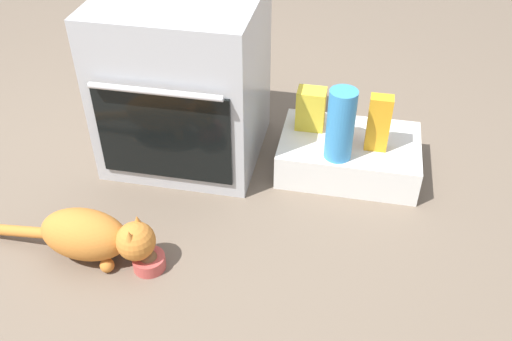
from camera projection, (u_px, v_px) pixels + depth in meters
name	position (u px, v px, depth m)	size (l,w,h in m)	color
ground	(170.00, 203.00, 2.28)	(8.00, 8.00, 0.00)	#6B5B4C
oven	(184.00, 80.00, 2.36)	(0.64, 0.62, 0.72)	#B7BABF
pantry_cabinet	(349.00, 155.00, 2.41)	(0.58, 0.39, 0.16)	white
food_bowl	(149.00, 261.00, 2.00)	(0.12, 0.12, 0.08)	#C64C47
cat	(93.00, 236.00, 1.98)	(0.68, 0.20, 0.20)	#C6752D
sauce_jar	(344.00, 124.00, 2.33)	(0.08, 0.08, 0.14)	#D16023
juice_carton	(379.00, 123.00, 2.25)	(0.09, 0.06, 0.24)	orange
water_bottle	(340.00, 125.00, 2.18)	(0.11, 0.11, 0.30)	#388CD1
snack_bag	(311.00, 109.00, 2.39)	(0.12, 0.09, 0.18)	yellow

